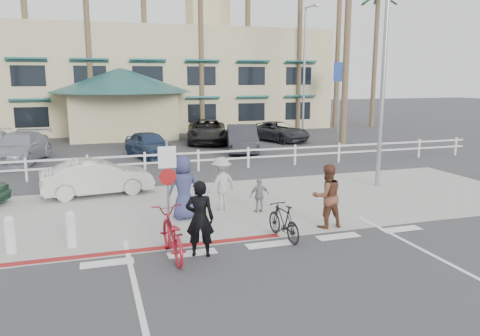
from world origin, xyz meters
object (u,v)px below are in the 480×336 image
object	(u,v)px
car_white_sedan	(98,177)
bike_red	(171,234)
bike_black	(284,221)
sign_post	(168,183)

from	to	relation	value
car_white_sedan	bike_red	bearing A→B (deg)	-173.63
bike_black	car_white_sedan	distance (m)	7.91
sign_post	bike_red	xyz separation A→B (m)	(-0.20, -1.63, -0.88)
sign_post	bike_black	bearing A→B (deg)	-24.21
sign_post	bike_black	size ratio (longest dim) A/B	1.80
car_white_sedan	bike_black	bearing A→B (deg)	-151.05
sign_post	car_white_sedan	distance (m)	5.52
sign_post	bike_red	bearing A→B (deg)	-96.95
sign_post	bike_black	xyz separation A→B (m)	(2.84, -1.28, -0.97)
sign_post	bike_black	world-z (taller)	sign_post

